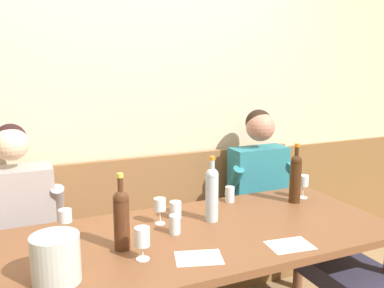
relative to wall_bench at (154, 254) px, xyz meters
The scene contains 19 objects.
room_wall_back 1.15m from the wall_bench, 90.00° to the left, with size 6.80×0.08×2.80m, color beige.
wood_wainscot_panel 0.27m from the wall_bench, 90.00° to the left, with size 6.80×0.03×0.91m, color brown.
wall_bench is the anchor object (origin of this frame).
dining_table 0.83m from the wall_bench, 90.00° to the right, with size 2.07×0.89×0.74m.
person_left_seat 0.99m from the wall_bench, 154.43° to the right, with size 0.53×1.35×1.25m.
person_center_right_seat 0.98m from the wall_bench, 26.81° to the right, with size 0.53×1.35×1.26m.
ice_bucket 1.31m from the wall_bench, 126.98° to the right, with size 0.19×0.19×0.20m, color #B7BCB6.
wine_bottle_green_tall 1.06m from the wall_bench, 117.61° to the right, with size 0.07×0.07×0.37m.
wine_bottle_amber_mid 1.12m from the wall_bench, 36.08° to the right, with size 0.07×0.07×0.37m.
wine_bottle_clear_water 0.88m from the wall_bench, 77.06° to the right, with size 0.07×0.07×0.37m.
wine_glass_center_front 1.14m from the wall_bench, 30.55° to the right, with size 0.07×0.07×0.15m.
wine_glass_by_bottle 0.79m from the wall_bench, 104.08° to the right, with size 0.06×0.06×0.14m.
wine_glass_left_end 0.98m from the wall_bench, 140.74° to the right, with size 0.07×0.07×0.14m.
wine_glass_right_end 1.12m from the wall_bench, 110.79° to the right, with size 0.07×0.07×0.15m.
water_tumbler_center 0.71m from the wall_bench, 93.29° to the right, with size 0.07×0.07×0.10m, color silver.
water_tumbler_left 0.74m from the wall_bench, 44.95° to the right, with size 0.06×0.06×0.10m, color silver.
water_tumbler_right 0.87m from the wall_bench, 98.92° to the right, with size 0.06×0.06×0.10m, color silver.
tasting_sheet_left_guest 1.10m from the wall_bench, 96.25° to the right, with size 0.21×0.15×0.00m, color white.
tasting_sheet_right_guest 1.20m from the wall_bench, 71.74° to the right, with size 0.21×0.15×0.00m, color white.
Camera 1 is at (-0.83, -1.74, 1.61)m, focal length 38.86 mm.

